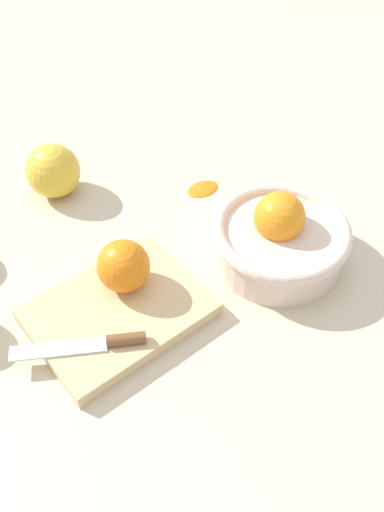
{
  "coord_description": "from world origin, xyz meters",
  "views": [
    {
      "loc": [
        0.3,
        0.41,
        0.56
      ],
      "look_at": [
        -0.02,
        0.06,
        0.04
      ],
      "focal_mm": 38.97,
      "sensor_mm": 36.0,
      "label": 1
    }
  ],
  "objects_px": {
    "cutting_board": "(118,312)",
    "knife": "(97,343)",
    "bowl": "(279,238)",
    "apple_front_center": "(53,171)",
    "orange_on_board": "(123,266)"
  },
  "relations": [
    {
      "from": "knife",
      "to": "apple_front_center",
      "type": "bearing_deg",
      "value": -114.94
    },
    {
      "from": "bowl",
      "to": "orange_on_board",
      "type": "bearing_deg",
      "value": -25.79
    },
    {
      "from": "cutting_board",
      "to": "orange_on_board",
      "type": "bearing_deg",
      "value": -143.98
    },
    {
      "from": "cutting_board",
      "to": "knife",
      "type": "relative_size",
      "value": 1.52
    },
    {
      "from": "bowl",
      "to": "cutting_board",
      "type": "relative_size",
      "value": 0.89
    },
    {
      "from": "knife",
      "to": "apple_front_center",
      "type": "xyz_separation_m",
      "value": [
        -0.13,
        -0.28,
        0.01
      ]
    },
    {
      "from": "bowl",
      "to": "apple_front_center",
      "type": "height_order",
      "value": "bowl"
    },
    {
      "from": "knife",
      "to": "apple_front_center",
      "type": "height_order",
      "value": "apple_front_center"
    },
    {
      "from": "bowl",
      "to": "cutting_board",
      "type": "xyz_separation_m",
      "value": [
        0.22,
        -0.07,
        -0.03
      ]
    },
    {
      "from": "bowl",
      "to": "orange_on_board",
      "type": "height_order",
      "value": "bowl"
    },
    {
      "from": "apple_front_center",
      "to": "orange_on_board",
      "type": "bearing_deg",
      "value": 77.96
    },
    {
      "from": "bowl",
      "to": "orange_on_board",
      "type": "distance_m",
      "value": 0.21
    },
    {
      "from": "apple_front_center",
      "to": "bowl",
      "type": "bearing_deg",
      "value": 113.37
    },
    {
      "from": "cutting_board",
      "to": "apple_front_center",
      "type": "distance_m",
      "value": 0.27
    },
    {
      "from": "orange_on_board",
      "to": "knife",
      "type": "bearing_deg",
      "value": 31.99
    }
  ]
}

